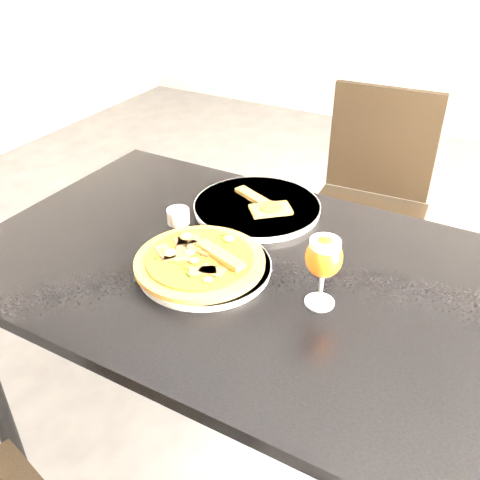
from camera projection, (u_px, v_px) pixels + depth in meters
The scene contains 10 objects.
ground at pixel (241, 441), 1.69m from camera, with size 6.00×6.00×0.00m, color #49484B.
dining_table at pixel (232, 290), 1.28m from camera, with size 1.21×0.81×0.75m.
chair_far at pixel (368, 202), 2.00m from camera, with size 0.44×0.44×0.89m.
plate_main at pixel (204, 267), 1.19m from camera, with size 0.30×0.30×0.02m, color silver.
pizza at pixel (200, 260), 1.18m from camera, with size 0.29×0.29×0.03m.
plate_second at pixel (257, 207), 1.42m from camera, with size 0.33×0.33×0.02m, color silver.
crust_scraps at pixel (265, 205), 1.40m from camera, with size 0.19×0.14×0.01m.
loose_crust at pixel (196, 233), 1.32m from camera, with size 0.10×0.02×0.01m, color #A06B26.
sauce_cup at pixel (178, 216), 1.36m from camera, with size 0.06×0.06×0.04m.
beer_glass at pixel (324, 258), 1.04m from camera, with size 0.07×0.07×0.16m.
Camera 1 is at (0.52, -0.95, 1.45)m, focal length 40.00 mm.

